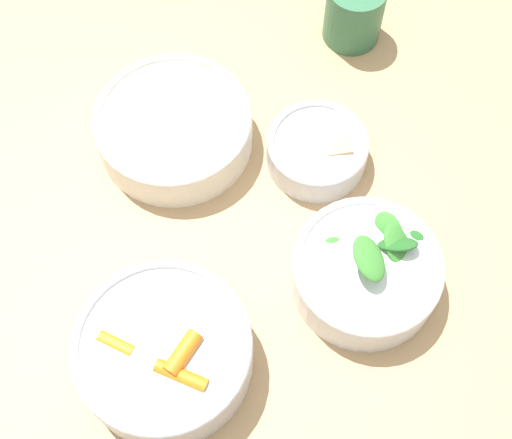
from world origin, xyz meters
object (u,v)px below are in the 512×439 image
bowl_beans_hotdog (175,129)px  bowl_cookies (318,150)px  bowl_carrots (164,352)px  bowl_greens (367,271)px  cup (354,12)px

bowl_beans_hotdog → bowl_cookies: bearing=-101.8°
bowl_carrots → bowl_beans_hotdog: (0.29, -0.01, -0.01)m
bowl_greens → cup: 0.37m
cup → bowl_greens: bearing=176.3°
bowl_beans_hotdog → cup: 0.29m
bowl_cookies → cup: cup is taller
bowl_beans_hotdog → bowl_cookies: size_ratio=1.56×
bowl_beans_hotdog → bowl_cookies: 0.18m
bowl_carrots → bowl_greens: bowl_greens is taller
bowl_cookies → bowl_beans_hotdog: bearing=78.2°
bowl_carrots → cup: bearing=-28.8°
bowl_cookies → bowl_carrots: bearing=143.7°
bowl_carrots → bowl_greens: (0.09, -0.23, -0.00)m
bowl_greens → bowl_beans_hotdog: size_ratio=0.86×
bowl_cookies → bowl_greens: bearing=-166.2°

